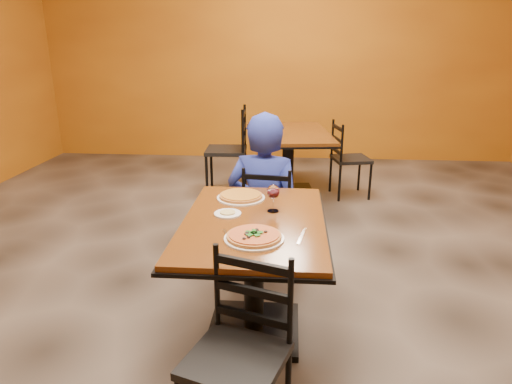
# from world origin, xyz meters

# --- Properties ---
(floor) EXTENTS (7.00, 8.00, 0.01)m
(floor) POSITION_xyz_m (0.00, 0.00, 0.00)
(floor) COLOR black
(floor) RESTS_ON ground
(wall_back) EXTENTS (7.00, 0.01, 3.00)m
(wall_back) POSITION_xyz_m (0.00, 4.00, 1.50)
(wall_back) COLOR #B16713
(wall_back) RESTS_ON ground
(table_main) EXTENTS (0.83, 1.23, 0.75)m
(table_main) POSITION_xyz_m (0.00, -0.50, 0.56)
(table_main) COLOR #673510
(table_main) RESTS_ON floor
(table_second) EXTENTS (1.08, 1.46, 0.75)m
(table_second) POSITION_xyz_m (0.17, 2.21, 0.56)
(table_second) COLOR #673510
(table_second) RESTS_ON floor
(chair_main_near) EXTENTS (0.50, 0.50, 0.87)m
(chair_main_near) POSITION_xyz_m (-0.01, -1.31, 0.43)
(chair_main_near) COLOR black
(chair_main_near) RESTS_ON floor
(chair_main_far) EXTENTS (0.42, 0.42, 0.84)m
(chair_main_far) POSITION_xyz_m (0.05, 0.43, 0.42)
(chair_main_far) COLOR black
(chair_main_far) RESTS_ON floor
(chair_second_left) EXTENTS (0.48, 0.48, 1.02)m
(chair_second_left) POSITION_xyz_m (-0.55, 2.21, 0.51)
(chair_second_left) COLOR black
(chair_second_left) RESTS_ON floor
(chair_second_right) EXTENTS (0.47, 0.47, 0.87)m
(chair_second_right) POSITION_xyz_m (0.89, 2.21, 0.44)
(chair_second_right) COLOR black
(chair_second_right) RESTS_ON floor
(diner) EXTENTS (0.68, 0.51, 1.22)m
(diner) POSITION_xyz_m (0.00, 0.48, 0.61)
(diner) COLOR navy
(diner) RESTS_ON floor
(plate_main) EXTENTS (0.31, 0.31, 0.01)m
(plate_main) POSITION_xyz_m (0.02, -0.77, 0.76)
(plate_main) COLOR white
(plate_main) RESTS_ON table_main
(pizza_main) EXTENTS (0.28, 0.28, 0.02)m
(pizza_main) POSITION_xyz_m (0.02, -0.77, 0.77)
(pizza_main) COLOR maroon
(pizza_main) RESTS_ON plate_main
(plate_far) EXTENTS (0.31, 0.31, 0.01)m
(plate_far) POSITION_xyz_m (-0.11, -0.14, 0.76)
(plate_far) COLOR white
(plate_far) RESTS_ON table_main
(pizza_far) EXTENTS (0.28, 0.28, 0.02)m
(pizza_far) POSITION_xyz_m (-0.11, -0.14, 0.77)
(pizza_far) COLOR gold
(pizza_far) RESTS_ON plate_far
(side_plate) EXTENTS (0.16, 0.16, 0.01)m
(side_plate) POSITION_xyz_m (-0.16, -0.43, 0.76)
(side_plate) COLOR white
(side_plate) RESTS_ON table_main
(dip) EXTENTS (0.09, 0.09, 0.01)m
(dip) POSITION_xyz_m (-0.16, -0.43, 0.76)
(dip) COLOR tan
(dip) RESTS_ON side_plate
(wine_glass) EXTENTS (0.08, 0.08, 0.18)m
(wine_glass) POSITION_xyz_m (0.10, -0.36, 0.84)
(wine_glass) COLOR white
(wine_glass) RESTS_ON table_main
(fork) EXTENTS (0.09, 0.18, 0.00)m
(fork) POSITION_xyz_m (-0.11, -0.75, 0.75)
(fork) COLOR silver
(fork) RESTS_ON table_main
(knife) EXTENTS (0.05, 0.21, 0.00)m
(knife) POSITION_xyz_m (0.27, -0.71, 0.75)
(knife) COLOR silver
(knife) RESTS_ON table_main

